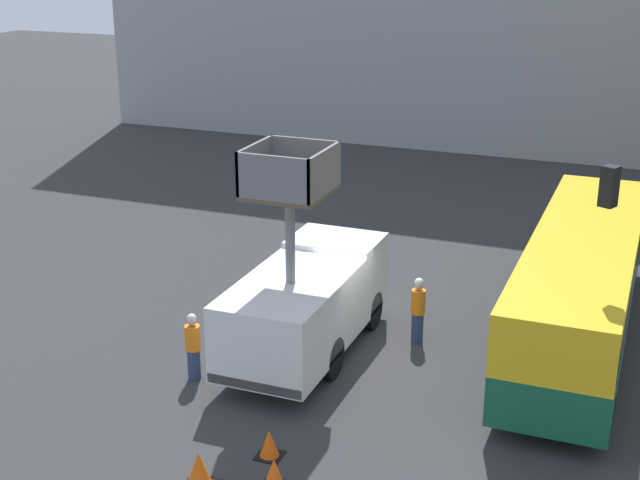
{
  "coord_description": "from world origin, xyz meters",
  "views": [
    {
      "loc": [
        7.14,
        -19.93,
        10.56
      ],
      "look_at": [
        -0.97,
        0.48,
        2.84
      ],
      "focal_mm": 50.0,
      "sensor_mm": 36.0,
      "label": 1
    }
  ],
  "objects_px": {
    "traffic_cone_near_truck": "(274,474)",
    "traffic_cone_mid_road": "(269,444)",
    "road_worker_near_truck": "(193,347)",
    "utility_truck": "(306,300)",
    "city_bus": "(581,280)",
    "road_worker_directing": "(418,310)",
    "traffic_cone_far_side": "(199,471)"
  },
  "relations": [
    {
      "from": "road_worker_directing",
      "to": "traffic_cone_far_side",
      "type": "relative_size",
      "value": 2.35
    },
    {
      "from": "road_worker_near_truck",
      "to": "road_worker_directing",
      "type": "distance_m",
      "value": 6.08
    },
    {
      "from": "road_worker_directing",
      "to": "traffic_cone_near_truck",
      "type": "relative_size",
      "value": 2.84
    },
    {
      "from": "city_bus",
      "to": "traffic_cone_mid_road",
      "type": "height_order",
      "value": "city_bus"
    },
    {
      "from": "utility_truck",
      "to": "road_worker_near_truck",
      "type": "height_order",
      "value": "utility_truck"
    },
    {
      "from": "road_worker_near_truck",
      "to": "road_worker_directing",
      "type": "xyz_separation_m",
      "value": [
        4.56,
        4.02,
        0.06
      ]
    },
    {
      "from": "utility_truck",
      "to": "road_worker_near_truck",
      "type": "distance_m",
      "value": 3.15
    },
    {
      "from": "city_bus",
      "to": "traffic_cone_far_side",
      "type": "xyz_separation_m",
      "value": [
        -6.19,
        -9.57,
        -1.42
      ]
    },
    {
      "from": "city_bus",
      "to": "road_worker_near_truck",
      "type": "bearing_deg",
      "value": 110.53
    },
    {
      "from": "utility_truck",
      "to": "traffic_cone_far_side",
      "type": "height_order",
      "value": "utility_truck"
    },
    {
      "from": "city_bus",
      "to": "road_worker_near_truck",
      "type": "relative_size",
      "value": 6.75
    },
    {
      "from": "utility_truck",
      "to": "traffic_cone_near_truck",
      "type": "relative_size",
      "value": 9.54
    },
    {
      "from": "traffic_cone_far_side",
      "to": "road_worker_near_truck",
      "type": "bearing_deg",
      "value": 120.53
    },
    {
      "from": "traffic_cone_near_truck",
      "to": "traffic_cone_far_side",
      "type": "height_order",
      "value": "traffic_cone_far_side"
    },
    {
      "from": "utility_truck",
      "to": "city_bus",
      "type": "relative_size",
      "value": 0.53
    },
    {
      "from": "traffic_cone_near_truck",
      "to": "traffic_cone_mid_road",
      "type": "xyz_separation_m",
      "value": [
        -0.56,
        0.98,
        -0.02
      ]
    },
    {
      "from": "utility_truck",
      "to": "traffic_cone_mid_road",
      "type": "bearing_deg",
      "value": -76.71
    },
    {
      "from": "road_worker_near_truck",
      "to": "traffic_cone_mid_road",
      "type": "relative_size",
      "value": 2.81
    },
    {
      "from": "utility_truck",
      "to": "city_bus",
      "type": "height_order",
      "value": "utility_truck"
    },
    {
      "from": "traffic_cone_near_truck",
      "to": "traffic_cone_mid_road",
      "type": "relative_size",
      "value": 1.05
    },
    {
      "from": "road_worker_near_truck",
      "to": "road_worker_directing",
      "type": "height_order",
      "value": "road_worker_directing"
    },
    {
      "from": "road_worker_near_truck",
      "to": "traffic_cone_near_truck",
      "type": "distance_m",
      "value": 5.08
    },
    {
      "from": "road_worker_directing",
      "to": "traffic_cone_mid_road",
      "type": "xyz_separation_m",
      "value": [
        -1.39,
        -6.45,
        -0.64
      ]
    },
    {
      "from": "city_bus",
      "to": "road_worker_near_truck",
      "type": "height_order",
      "value": "city_bus"
    },
    {
      "from": "traffic_cone_far_side",
      "to": "city_bus",
      "type": "bearing_deg",
      "value": 57.08
    },
    {
      "from": "road_worker_directing",
      "to": "traffic_cone_near_truck",
      "type": "bearing_deg",
      "value": 165.79
    },
    {
      "from": "road_worker_near_truck",
      "to": "traffic_cone_near_truck",
      "type": "height_order",
      "value": "road_worker_near_truck"
    },
    {
      "from": "utility_truck",
      "to": "city_bus",
      "type": "xyz_separation_m",
      "value": [
        6.47,
        3.33,
        0.26
      ]
    },
    {
      "from": "traffic_cone_near_truck",
      "to": "utility_truck",
      "type": "bearing_deg",
      "value": 106.34
    },
    {
      "from": "traffic_cone_mid_road",
      "to": "traffic_cone_far_side",
      "type": "height_order",
      "value": "traffic_cone_far_side"
    },
    {
      "from": "city_bus",
      "to": "traffic_cone_mid_road",
      "type": "bearing_deg",
      "value": 133.48
    },
    {
      "from": "utility_truck",
      "to": "city_bus",
      "type": "distance_m",
      "value": 7.28
    }
  ]
}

